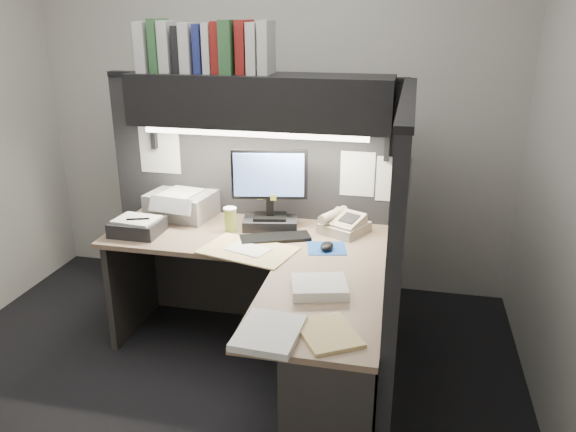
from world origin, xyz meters
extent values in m
plane|color=black|center=(0.00, 0.00, 0.00)|extent=(3.50, 3.50, 0.00)
cube|color=beige|center=(0.00, 1.50, 1.35)|extent=(3.50, 0.04, 2.70)
cube|color=black|center=(0.03, 0.93, 0.80)|extent=(1.90, 0.06, 1.60)
cube|color=black|center=(0.98, 0.18, 0.80)|extent=(0.06, 1.50, 1.60)
cube|color=#8B6C58|center=(0.10, 0.56, 0.71)|extent=(1.70, 0.68, 0.03)
cube|color=#8B6C58|center=(0.65, -0.21, 0.71)|extent=(0.60, 0.85, 0.03)
cube|color=#2C2927|center=(0.10, 0.86, 0.35)|extent=(1.61, 0.02, 0.70)
cube|color=#2C2927|center=(-0.70, 0.56, 0.35)|extent=(0.04, 0.61, 0.70)
cube|color=#2C2927|center=(0.75, -0.43, 0.35)|extent=(0.38, 0.40, 0.70)
cube|color=black|center=(0.12, 0.75, 1.50)|extent=(1.55, 0.34, 0.30)
cylinder|color=white|center=(0.12, 0.61, 1.33)|extent=(1.32, 0.04, 0.04)
cube|color=black|center=(0.20, 0.70, 0.76)|extent=(0.36, 0.26, 0.06)
cube|color=black|center=(0.20, 0.70, 0.87)|extent=(0.05, 0.04, 0.11)
cube|color=black|center=(0.20, 0.69, 1.07)|extent=(0.45, 0.12, 0.30)
cube|color=#6E94F1|center=(0.20, 0.67, 1.07)|extent=(0.41, 0.08, 0.26)
cube|color=black|center=(0.27, 0.52, 0.74)|extent=(0.43, 0.29, 0.02)
cube|color=#1A4490|center=(0.59, 0.45, 0.73)|extent=(0.25, 0.23, 0.00)
ellipsoid|color=black|center=(0.59, 0.43, 0.75)|extent=(0.08, 0.12, 0.04)
cube|color=tan|center=(0.65, 0.72, 0.78)|extent=(0.33, 0.33, 0.10)
cylinder|color=#CBD053|center=(-0.02, 0.59, 0.80)|extent=(0.10, 0.10, 0.14)
cube|color=#949699|center=(-0.41, 0.79, 0.81)|extent=(0.45, 0.40, 0.16)
cube|color=black|center=(-0.56, 0.43, 0.77)|extent=(0.29, 0.24, 0.09)
cube|color=#D4BA77|center=(0.16, 0.32, 0.73)|extent=(0.57, 0.44, 0.01)
cube|color=white|center=(0.63, -0.07, 0.76)|extent=(0.31, 0.28, 0.05)
cube|color=white|center=(0.50, -0.50, 0.75)|extent=(0.27, 0.32, 0.03)
cube|color=#D4BA77|center=(0.73, -0.44, 0.74)|extent=(0.33, 0.35, 0.02)
cube|color=#B6B6B2|center=(-0.55, 0.74, 1.79)|extent=(0.07, 0.22, 0.29)
cube|color=#2A542E|center=(-0.48, 0.74, 1.80)|extent=(0.05, 0.22, 0.30)
cube|color=#B6B6B2|center=(-0.42, 0.76, 1.80)|extent=(0.06, 0.22, 0.29)
cube|color=black|center=(-0.34, 0.77, 1.78)|extent=(0.05, 0.22, 0.26)
cube|color=#B6B6B2|center=(-0.29, 0.75, 1.79)|extent=(0.07, 0.22, 0.28)
cube|color=navy|center=(-0.22, 0.76, 1.79)|extent=(0.05, 0.22, 0.27)
cube|color=#B6B6B2|center=(-0.16, 0.76, 1.79)|extent=(0.05, 0.22, 0.28)
cube|color=maroon|center=(-0.11, 0.77, 1.79)|extent=(0.06, 0.22, 0.29)
cube|color=#2A542E|center=(-0.04, 0.74, 1.80)|extent=(0.07, 0.22, 0.29)
cube|color=maroon|center=(0.04, 0.77, 1.80)|extent=(0.05, 0.22, 0.30)
cube|color=#B6B6B2|center=(0.10, 0.76, 1.79)|extent=(0.06, 0.22, 0.28)
cube|color=#B6B6B2|center=(0.17, 0.76, 1.80)|extent=(0.06, 0.22, 0.29)
cube|color=white|center=(0.70, 0.90, 1.05)|extent=(0.21, 0.00, 0.28)
cube|color=white|center=(0.92, 0.90, 1.03)|extent=(0.21, 0.00, 0.28)
cube|color=white|center=(-0.60, 0.90, 1.15)|extent=(0.28, 0.00, 0.34)
cube|color=black|center=(0.95, 0.04, 1.02)|extent=(0.00, 0.18, 0.22)
cube|color=white|center=(0.95, -0.31, 0.95)|extent=(0.00, 0.21, 0.28)
camera|label=1|loc=(1.01, -2.44, 1.98)|focal=35.00mm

